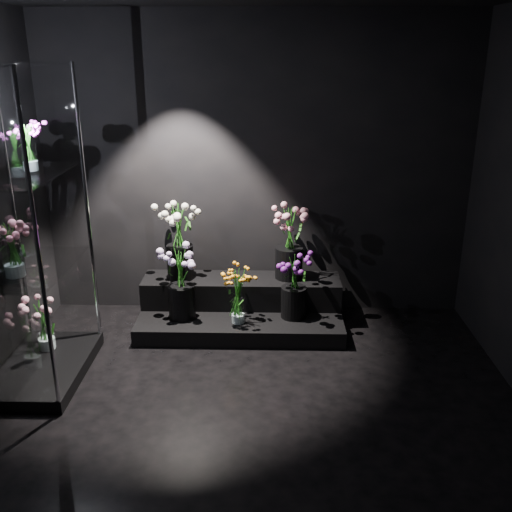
{
  "coord_description": "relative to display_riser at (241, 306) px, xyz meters",
  "views": [
    {
      "loc": [
        0.13,
        -3.26,
        2.43
      ],
      "look_at": [
        0.02,
        1.2,
        0.83
      ],
      "focal_mm": 40.0,
      "sensor_mm": 36.0,
      "label": 1
    }
  ],
  "objects": [
    {
      "name": "bouquet_case_magenta",
      "position": [
        -1.47,
        -0.83,
        1.63
      ],
      "size": [
        0.28,
        0.28,
        0.35
      ],
      "rotation": [
        0.0,
        0.0,
        -0.37
      ],
      "color": "white",
      "rests_on": "display_case"
    },
    {
      "name": "display_case",
      "position": [
        -1.52,
        -0.96,
        1.01
      ],
      "size": [
        0.65,
        1.08,
        2.37
      ],
      "color": "black",
      "rests_on": "floor"
    },
    {
      "name": "bouquet_purple",
      "position": [
        0.49,
        -0.17,
        0.33
      ],
      "size": [
        0.42,
        0.42,
        0.6
      ],
      "rotation": [
        0.0,
        0.0,
        -0.34
      ],
      "color": "black",
      "rests_on": "display_riser"
    },
    {
      "name": "wall_back",
      "position": [
        0.13,
        0.37,
        1.23
      ],
      "size": [
        4.0,
        0.0,
        4.0
      ],
      "primitive_type": "plane",
      "rotation": [
        1.57,
        0.0,
        0.0
      ],
      "color": "black",
      "rests_on": "floor"
    },
    {
      "name": "wall_front",
      "position": [
        0.13,
        -3.63,
        1.23
      ],
      "size": [
        4.0,
        0.0,
        4.0
      ],
      "primitive_type": "plane",
      "rotation": [
        -1.57,
        0.0,
        0.0
      ],
      "color": "black",
      "rests_on": "floor"
    },
    {
      "name": "bouquet_case_pink",
      "position": [
        -1.55,
        -1.15,
        0.97
      ],
      "size": [
        0.29,
        0.29,
        0.42
      ],
      "rotation": [
        0.0,
        0.0,
        -0.04
      ],
      "color": "white",
      "rests_on": "display_case"
    },
    {
      "name": "floor",
      "position": [
        0.13,
        -1.63,
        -0.17
      ],
      "size": [
        4.0,
        4.0,
        0.0
      ],
      "primitive_type": "plane",
      "color": "black",
      "rests_on": "ground"
    },
    {
      "name": "display_riser",
      "position": [
        0.0,
        0.0,
        0.0
      ],
      "size": [
        1.87,
        0.83,
        0.41
      ],
      "color": "black",
      "rests_on": "floor"
    },
    {
      "name": "bouquet_cream_roses",
      "position": [
        -0.57,
        0.1,
        0.66
      ],
      "size": [
        0.41,
        0.41,
        0.71
      ],
      "rotation": [
        0.0,
        0.0,
        -0.09
      ],
      "color": "black",
      "rests_on": "display_riser"
    },
    {
      "name": "bouquet_pink_roses",
      "position": [
        0.45,
        0.14,
        0.62
      ],
      "size": [
        0.48,
        0.48,
        0.67
      ],
      "rotation": [
        0.0,
        0.0,
        0.44
      ],
      "color": "black",
      "rests_on": "display_riser"
    },
    {
      "name": "bouquet_lilac",
      "position": [
        -0.52,
        -0.21,
        0.36
      ],
      "size": [
        0.42,
        0.42,
        0.65
      ],
      "rotation": [
        0.0,
        0.0,
        0.17
      ],
      "color": "black",
      "rests_on": "display_riser"
    },
    {
      "name": "bouquet_case_base_pink",
      "position": [
        -1.58,
        -0.73,
        0.17
      ],
      "size": [
        0.33,
        0.33,
        0.44
      ],
      "rotation": [
        0.0,
        0.0,
        -0.1
      ],
      "color": "white",
      "rests_on": "display_case"
    },
    {
      "name": "bouquet_orange_bells",
      "position": [
        -0.01,
        -0.3,
        0.24
      ],
      "size": [
        0.29,
        0.29,
        0.5
      ],
      "rotation": [
        0.0,
        0.0,
        0.17
      ],
      "color": "white",
      "rests_on": "display_riser"
    }
  ]
}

